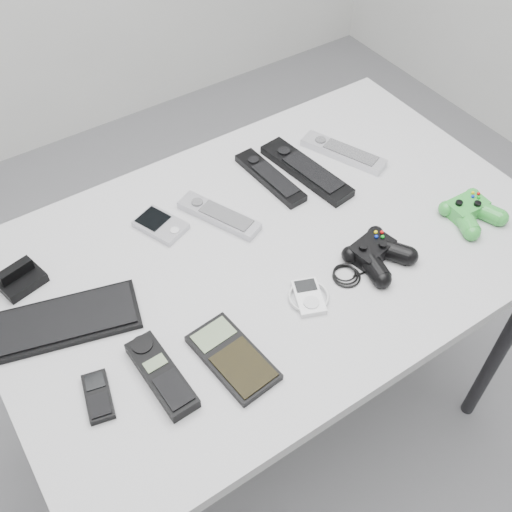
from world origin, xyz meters
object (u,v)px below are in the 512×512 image
pda (161,225)px  calculator (233,357)px  cordless_handset (161,375)px  controller_black (377,252)px  remote_black_a (270,177)px  mp3_player (309,296)px  remote_silver_a (219,215)px  mobile_phone (98,396)px  controller_green (471,210)px  remote_silver_b (343,152)px  pda_keyboard (67,320)px  remote_black_b (306,170)px  desk (271,266)px

pda → calculator: same height
cordless_handset → controller_black: controller_black is taller
remote_black_a → mp3_player: bearing=-115.8°
remote_silver_a → remote_black_a: same height
pda → cordless_handset: cordless_handset is taller
cordless_handset → calculator: 0.13m
mobile_phone → remote_silver_a: bearing=46.5°
cordless_handset → calculator: (0.12, -0.04, -0.00)m
cordless_handset → controller_green: bearing=-3.1°
remote_silver_a → mp3_player: bearing=-107.8°
mp3_player → calculator: bearing=-148.0°
pda → remote_black_a: remote_black_a is taller
cordless_handset → controller_green: size_ratio=1.35×
remote_silver_b → pda_keyboard: bearing=164.8°
remote_black_b → remote_silver_a: bearing=175.8°
remote_silver_b → mobile_phone: 0.81m
calculator → desk: bearing=35.6°
desk → remote_black_a: 0.22m
desk → cordless_handset: 0.38m
pda_keyboard → cordless_handset: (0.09, -0.20, 0.01)m
pda_keyboard → remote_black_b: size_ratio=1.05×
cordless_handset → pda: bearing=60.8°
pda → remote_silver_b: bearing=-24.9°
remote_black_a → mp3_player: (-0.13, -0.33, -0.00)m
remote_silver_a → cordless_handset: (-0.29, -0.28, 0.00)m
remote_black_a → cordless_handset: (-0.45, -0.33, 0.00)m
cordless_handset → desk: bearing=22.4°
remote_black_a → remote_black_b: remote_black_b is taller
pda_keyboard → remote_silver_a: (0.38, 0.08, 0.00)m
pda → remote_silver_b: (0.48, -0.03, 0.00)m
desk → pda: size_ratio=10.96×
remote_silver_a → remote_black_b: remote_black_b is taller
calculator → controller_black: (0.37, 0.04, 0.01)m
remote_silver_a → mobile_phone: remote_silver_a is taller
desk → remote_black_b: remote_black_b is taller
mp3_player → controller_black: controller_black is taller
remote_silver_b → calculator: 0.63m
calculator → remote_silver_b: bearing=26.9°
calculator → mp3_player: (0.20, 0.03, -0.00)m
remote_silver_a → calculator: size_ratio=1.10×
cordless_handset → remote_silver_b: bearing=22.9°
remote_black_a → remote_black_b: 0.09m
pda → remote_black_a: 0.28m
remote_black_b → cordless_handset: 0.61m
calculator → controller_green: size_ratio=1.37×
remote_black_b → controller_green: bearing=-63.0°
calculator → controller_black: 0.37m
cordless_handset → mp3_player: bearing=-2.3°
remote_black_a → mp3_player: size_ratio=2.49×
pda_keyboard → mobile_phone: size_ratio=2.83×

